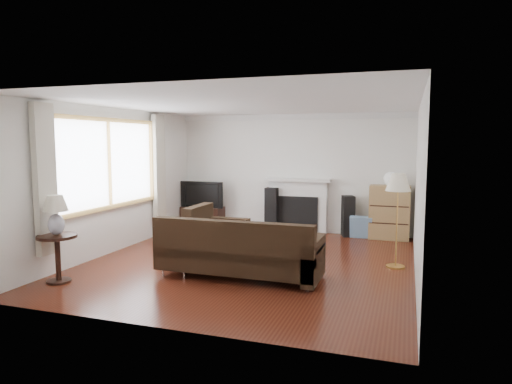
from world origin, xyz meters
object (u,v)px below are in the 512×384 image
(side_table, at_px, (58,259))
(coffee_table, at_px, (276,242))
(sectional_sofa, at_px, (240,249))
(floor_lamp, at_px, (397,221))
(tv_stand, at_px, (203,217))
(bookshelf, at_px, (389,212))

(side_table, bearing_deg, coffee_table, 46.48)
(sectional_sofa, bearing_deg, floor_lamp, 29.90)
(tv_stand, xyz_separation_m, sectional_sofa, (2.13, -3.29, 0.17))
(coffee_table, xyz_separation_m, floor_lamp, (1.98, -0.27, 0.52))
(bookshelf, distance_m, side_table, 6.04)
(tv_stand, xyz_separation_m, bookshelf, (4.04, 0.03, 0.30))
(side_table, bearing_deg, floor_lamp, 27.13)
(coffee_table, height_order, floor_lamp, floor_lamp)
(bookshelf, bearing_deg, tv_stand, -179.57)
(tv_stand, xyz_separation_m, side_table, (-0.15, -4.32, 0.10))
(sectional_sofa, bearing_deg, bookshelf, 60.07)
(bookshelf, relative_size, coffee_table, 1.04)
(sectional_sofa, relative_size, floor_lamp, 1.72)
(bookshelf, xyz_separation_m, sectional_sofa, (-1.91, -3.32, -0.13))
(bookshelf, height_order, coffee_table, bookshelf)
(coffee_table, xyz_separation_m, side_table, (-2.39, -2.51, 0.13))
(sectional_sofa, height_order, coffee_table, sectional_sofa)
(tv_stand, height_order, sectional_sofa, sectional_sofa)
(sectional_sofa, distance_m, side_table, 2.50)
(tv_stand, relative_size, floor_lamp, 0.64)
(tv_stand, xyz_separation_m, coffee_table, (2.24, -1.81, -0.03))
(sectional_sofa, relative_size, coffee_table, 2.43)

